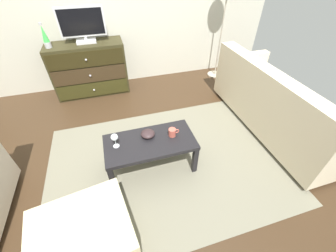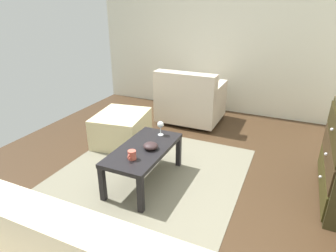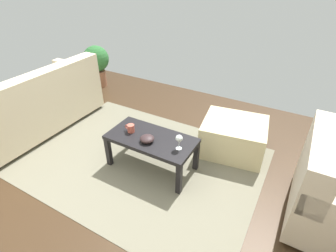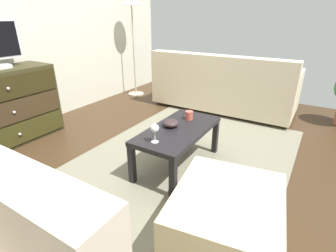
{
  "view_description": "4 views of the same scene",
  "coord_description": "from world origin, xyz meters",
  "px_view_note": "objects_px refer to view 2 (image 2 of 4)",
  "views": [
    {
      "loc": [
        -0.22,
        -1.68,
        1.88
      ],
      "look_at": [
        0.25,
        -0.11,
        0.47
      ],
      "focal_mm": 22.11,
      "sensor_mm": 36.0,
      "label": 1
    },
    {
      "loc": [
        2.24,
        1.07,
        1.71
      ],
      "look_at": [
        -0.01,
        0.05,
        0.65
      ],
      "focal_mm": 30.82,
      "sensor_mm": 36.0,
      "label": 2
    },
    {
      "loc": [
        -1.17,
        1.61,
        1.93
      ],
      "look_at": [
        -0.17,
        -0.18,
        0.6
      ],
      "focal_mm": 27.5,
      "sensor_mm": 36.0,
      "label": 3
    },
    {
      "loc": [
        -1.81,
        -1.21,
        1.33
      ],
      "look_at": [
        -0.04,
        -0.13,
        0.43
      ],
      "focal_mm": 27.4,
      "sensor_mm": 36.0,
      "label": 4
    }
  ],
  "objects_px": {
    "coffee_table": "(144,152)",
    "mug": "(132,155)",
    "bowl_decorative": "(151,146)",
    "wine_glass": "(161,125)",
    "armchair": "(190,101)",
    "ottoman": "(122,128)"
  },
  "relations": [
    {
      "from": "wine_glass",
      "to": "bowl_decorative",
      "type": "xyz_separation_m",
      "value": [
        0.33,
        0.05,
        -0.08
      ]
    },
    {
      "from": "armchair",
      "to": "ottoman",
      "type": "height_order",
      "value": "armchair"
    },
    {
      "from": "bowl_decorative",
      "to": "wine_glass",
      "type": "bearing_deg",
      "value": -171.23
    },
    {
      "from": "wine_glass",
      "to": "bowl_decorative",
      "type": "relative_size",
      "value": 1.08
    },
    {
      "from": "mug",
      "to": "wine_glass",
      "type": "bearing_deg",
      "value": 178.85
    },
    {
      "from": "mug",
      "to": "ottoman",
      "type": "relative_size",
      "value": 0.16
    },
    {
      "from": "coffee_table",
      "to": "wine_glass",
      "type": "bearing_deg",
      "value": 175.42
    },
    {
      "from": "mug",
      "to": "coffee_table",
      "type": "bearing_deg",
      "value": -176.46
    },
    {
      "from": "wine_glass",
      "to": "ottoman",
      "type": "relative_size",
      "value": 0.22
    },
    {
      "from": "wine_glass",
      "to": "mug",
      "type": "distance_m",
      "value": 0.59
    },
    {
      "from": "coffee_table",
      "to": "armchair",
      "type": "distance_m",
      "value": 1.73
    },
    {
      "from": "coffee_table",
      "to": "wine_glass",
      "type": "xyz_separation_m",
      "value": [
        -0.33,
        0.03,
        0.17
      ]
    },
    {
      "from": "armchair",
      "to": "mug",
      "type": "bearing_deg",
      "value": 4.68
    },
    {
      "from": "mug",
      "to": "ottoman",
      "type": "height_order",
      "value": "mug"
    },
    {
      "from": "wine_glass",
      "to": "mug",
      "type": "xyz_separation_m",
      "value": [
        0.58,
        -0.01,
        -0.07
      ]
    },
    {
      "from": "ottoman",
      "to": "mug",
      "type": "bearing_deg",
      "value": 37.96
    },
    {
      "from": "wine_glass",
      "to": "armchair",
      "type": "xyz_separation_m",
      "value": [
        -1.39,
        -0.17,
        -0.18
      ]
    },
    {
      "from": "armchair",
      "to": "wine_glass",
      "type": "bearing_deg",
      "value": 7.08
    },
    {
      "from": "coffee_table",
      "to": "mug",
      "type": "relative_size",
      "value": 8.1
    },
    {
      "from": "mug",
      "to": "bowl_decorative",
      "type": "height_order",
      "value": "mug"
    },
    {
      "from": "mug",
      "to": "armchair",
      "type": "bearing_deg",
      "value": -175.32
    },
    {
      "from": "bowl_decorative",
      "to": "armchair",
      "type": "bearing_deg",
      "value": -172.59
    }
  ]
}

